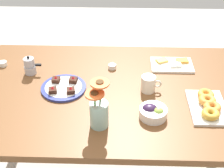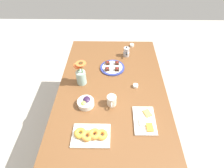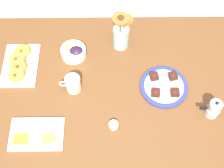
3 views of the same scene
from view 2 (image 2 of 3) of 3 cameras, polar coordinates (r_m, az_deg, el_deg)
ground_plane at (r=2.23m, az=-0.00°, el=-14.24°), size 6.00×6.00×0.00m
dining_table at (r=1.70m, az=-0.00°, el=-2.97°), size 1.60×1.00×0.74m
coffee_mug at (r=1.47m, az=-0.08°, el=-5.42°), size 0.11×0.08×0.09m
grape_bowl at (r=1.50m, az=-8.53°, el=-5.97°), size 0.14×0.14×0.07m
cheese_platter at (r=1.42m, az=10.65°, el=-11.63°), size 0.26×0.17×0.03m
croissant_platter at (r=1.33m, az=-6.88°, el=-16.15°), size 0.19×0.28×0.05m
jam_cup_honey at (r=2.18m, az=6.52°, el=12.50°), size 0.05×0.05×0.03m
jam_cup_berry at (r=1.64m, az=7.69°, el=-0.56°), size 0.05×0.05×0.03m
dessert_plate at (r=1.83m, az=0.04°, el=5.44°), size 0.25×0.25×0.05m
flower_vase at (r=1.65m, az=-10.05°, el=2.56°), size 0.11×0.12×0.25m
moka_pot at (r=1.99m, az=4.70°, el=10.38°), size 0.11×0.07×0.12m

